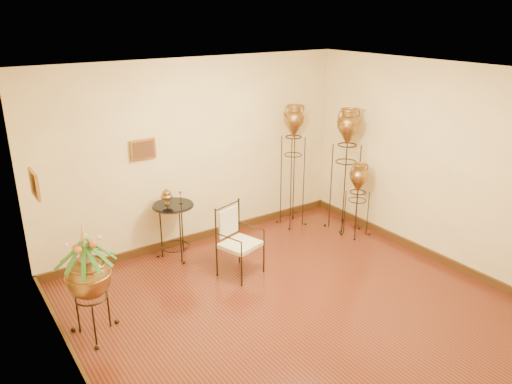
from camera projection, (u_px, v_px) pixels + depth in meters
ground at (299, 313)px, 5.98m from camera, size 5.00×5.00×0.00m
room_shell at (303, 176)px, 5.38m from camera, size 5.02×5.02×2.81m
amphora_tall at (293, 165)px, 8.10m from camera, size 0.50×0.50×2.04m
amphora_mid at (346, 169)px, 7.96m from camera, size 0.58×0.58×2.02m
amphora_short at (357, 199)px, 7.87m from camera, size 0.40×0.40×1.20m
planter_urn at (88, 273)px, 5.32m from camera, size 0.89×0.89×1.39m
armchair at (240, 242)px, 6.69m from camera, size 0.68×0.65×0.98m
side_table at (174, 230)px, 7.19m from camera, size 0.58×0.58×1.05m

